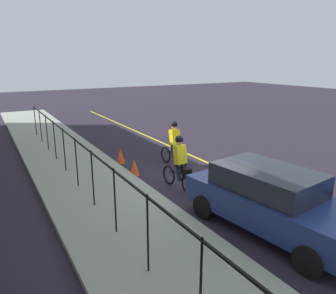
{
  "coord_description": "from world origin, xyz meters",
  "views": [
    {
      "loc": [
        -8.01,
        6.17,
        4.1
      ],
      "look_at": [
        1.79,
        0.42,
        1.0
      ],
      "focal_mm": 33.98,
      "sensor_mm": 36.0,
      "label": 1
    }
  ],
  "objects_px": {
    "cyclist_lead": "(174,144)",
    "cyclist_follow": "(180,163)",
    "parked_sedan_rear": "(270,199)",
    "traffic_cone_far": "(134,167)",
    "traffic_cone_near": "(121,156)"
  },
  "relations": [
    {
      "from": "cyclist_lead",
      "to": "cyclist_follow",
      "type": "bearing_deg",
      "value": 147.88
    },
    {
      "from": "parked_sedan_rear",
      "to": "cyclist_follow",
      "type": "bearing_deg",
      "value": -177.14
    },
    {
      "from": "cyclist_follow",
      "to": "cyclist_lead",
      "type": "bearing_deg",
      "value": -32.12
    },
    {
      "from": "traffic_cone_far",
      "to": "cyclist_follow",
      "type": "bearing_deg",
      "value": -160.76
    },
    {
      "from": "cyclist_follow",
      "to": "traffic_cone_far",
      "type": "distance_m",
      "value": 2.2
    },
    {
      "from": "traffic_cone_near",
      "to": "traffic_cone_far",
      "type": "relative_size",
      "value": 0.98
    },
    {
      "from": "cyclist_follow",
      "to": "parked_sedan_rear",
      "type": "relative_size",
      "value": 0.4
    },
    {
      "from": "traffic_cone_near",
      "to": "cyclist_lead",
      "type": "bearing_deg",
      "value": -131.27
    },
    {
      "from": "traffic_cone_far",
      "to": "cyclist_lead",
      "type": "bearing_deg",
      "value": -85.43
    },
    {
      "from": "cyclist_lead",
      "to": "traffic_cone_near",
      "type": "bearing_deg",
      "value": 44.15
    },
    {
      "from": "cyclist_lead",
      "to": "cyclist_follow",
      "type": "relative_size",
      "value": 1.0
    },
    {
      "from": "traffic_cone_near",
      "to": "parked_sedan_rear",
      "type": "bearing_deg",
      "value": -170.82
    },
    {
      "from": "cyclist_lead",
      "to": "cyclist_follow",
      "type": "xyz_separation_m",
      "value": [
        -2.14,
        1.12,
        0.0
      ]
    },
    {
      "from": "traffic_cone_near",
      "to": "cyclist_follow",
      "type": "bearing_deg",
      "value": -170.93
    },
    {
      "from": "traffic_cone_near",
      "to": "traffic_cone_far",
      "type": "bearing_deg",
      "value": 175.88
    }
  ]
}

